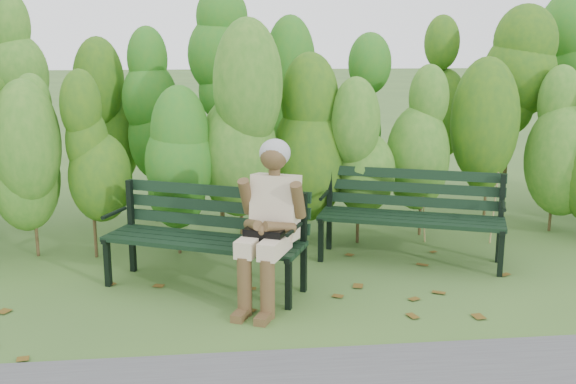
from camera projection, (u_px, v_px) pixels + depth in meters
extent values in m
plane|color=#3C5B29|center=(293.00, 296.00, 5.23)|extent=(80.00, 80.00, 0.00)
cylinder|color=#47381E|center=(45.00, 212.00, 6.17)|extent=(0.03, 0.03, 0.80)
ellipsoid|color=#267420|center=(39.00, 143.00, 6.03)|extent=(0.64, 0.64, 1.44)
cylinder|color=#47381E|center=(113.00, 210.00, 6.23)|extent=(0.03, 0.03, 0.80)
ellipsoid|color=#267420|center=(109.00, 142.00, 6.09)|extent=(0.64, 0.64, 1.44)
cylinder|color=#47381E|center=(179.00, 208.00, 6.30)|extent=(0.03, 0.03, 0.80)
ellipsoid|color=#267420|center=(177.00, 141.00, 6.16)|extent=(0.64, 0.64, 1.44)
cylinder|color=#47381E|center=(245.00, 207.00, 6.37)|extent=(0.03, 0.03, 0.80)
ellipsoid|color=#267420|center=(244.00, 140.00, 6.23)|extent=(0.64, 0.64, 1.44)
cylinder|color=#47381E|center=(309.00, 205.00, 6.43)|extent=(0.03, 0.03, 0.80)
ellipsoid|color=#267420|center=(309.00, 139.00, 6.29)|extent=(0.64, 0.64, 1.44)
cylinder|color=#47381E|center=(371.00, 203.00, 6.50)|extent=(0.03, 0.03, 0.80)
ellipsoid|color=#267420|center=(373.00, 138.00, 6.36)|extent=(0.64, 0.64, 1.44)
cylinder|color=#47381E|center=(433.00, 202.00, 6.57)|extent=(0.03, 0.03, 0.80)
ellipsoid|color=#267420|center=(436.00, 136.00, 6.42)|extent=(0.64, 0.64, 1.44)
cylinder|color=#47381E|center=(493.00, 200.00, 6.63)|extent=(0.03, 0.03, 0.80)
ellipsoid|color=#267420|center=(497.00, 135.00, 6.49)|extent=(0.64, 0.64, 1.44)
cylinder|color=#47381E|center=(552.00, 198.00, 6.70)|extent=(0.03, 0.03, 0.80)
ellipsoid|color=#267420|center=(558.00, 135.00, 6.56)|extent=(0.64, 0.64, 1.44)
cylinder|color=#47381E|center=(12.00, 176.00, 7.04)|extent=(0.04, 0.04, 1.10)
ellipsoid|color=#295A1A|center=(5.00, 91.00, 6.85)|extent=(0.70, 0.70, 1.98)
cylinder|color=#47381E|center=(88.00, 174.00, 7.13)|extent=(0.04, 0.04, 1.10)
ellipsoid|color=#295A1A|center=(82.00, 91.00, 6.93)|extent=(0.70, 0.70, 1.98)
cylinder|color=#47381E|center=(161.00, 173.00, 7.21)|extent=(0.04, 0.04, 1.10)
ellipsoid|color=#295A1A|center=(158.00, 90.00, 7.02)|extent=(0.70, 0.70, 1.98)
cylinder|color=#47381E|center=(233.00, 171.00, 7.29)|extent=(0.04, 0.04, 1.10)
ellipsoid|color=#295A1A|center=(231.00, 89.00, 7.10)|extent=(0.70, 0.70, 1.98)
cylinder|color=#47381E|center=(303.00, 170.00, 7.38)|extent=(0.04, 0.04, 1.10)
ellipsoid|color=#295A1A|center=(303.00, 89.00, 7.18)|extent=(0.70, 0.70, 1.98)
cylinder|color=#47381E|center=(372.00, 168.00, 7.46)|extent=(0.04, 0.04, 1.10)
ellipsoid|color=#295A1A|center=(374.00, 88.00, 7.27)|extent=(0.70, 0.70, 1.98)
cylinder|color=#47381E|center=(439.00, 167.00, 7.54)|extent=(0.04, 0.04, 1.10)
ellipsoid|color=#295A1A|center=(443.00, 88.00, 7.35)|extent=(0.70, 0.70, 1.98)
cylinder|color=#47381E|center=(504.00, 165.00, 7.63)|extent=(0.04, 0.04, 1.10)
ellipsoid|color=#295A1A|center=(510.00, 87.00, 7.43)|extent=(0.70, 0.70, 1.98)
cylinder|color=#47381E|center=(568.00, 164.00, 7.71)|extent=(0.04, 0.04, 1.10)
ellipsoid|color=#295A1A|center=(576.00, 87.00, 7.52)|extent=(0.70, 0.70, 1.98)
cube|color=brown|center=(231.00, 293.00, 5.28)|extent=(0.10, 0.09, 0.01)
cube|color=brown|center=(475.00, 320.00, 4.78)|extent=(0.11, 0.09, 0.01)
cube|color=brown|center=(404.00, 264.00, 5.96)|extent=(0.09, 0.11, 0.01)
cube|color=brown|center=(564.00, 345.00, 4.39)|extent=(0.11, 0.09, 0.01)
cube|color=brown|center=(567.00, 285.00, 5.46)|extent=(0.11, 0.11, 0.01)
cube|color=brown|center=(505.00, 278.00, 5.60)|extent=(0.11, 0.11, 0.01)
cube|color=brown|center=(308.00, 266.00, 5.90)|extent=(0.08, 0.09, 0.01)
cube|color=brown|center=(151.00, 289.00, 5.36)|extent=(0.10, 0.11, 0.01)
cube|color=brown|center=(485.00, 299.00, 5.16)|extent=(0.11, 0.11, 0.01)
cube|color=brown|center=(165.00, 330.00, 4.62)|extent=(0.11, 0.10, 0.01)
cube|color=brown|center=(270.00, 282.00, 5.51)|extent=(0.11, 0.11, 0.01)
cube|color=brown|center=(497.00, 264.00, 5.95)|extent=(0.11, 0.11, 0.01)
cube|color=brown|center=(163.00, 287.00, 5.41)|extent=(0.11, 0.11, 0.01)
cube|color=brown|center=(487.00, 264.00, 5.95)|extent=(0.11, 0.10, 0.01)
cube|color=brown|center=(10.00, 317.00, 4.82)|extent=(0.11, 0.10, 0.01)
cube|color=brown|center=(54.00, 306.00, 5.03)|extent=(0.10, 0.11, 0.01)
cube|color=brown|center=(308.00, 288.00, 5.38)|extent=(0.11, 0.11, 0.01)
cube|color=brown|center=(419.00, 300.00, 5.14)|extent=(0.11, 0.11, 0.01)
cube|color=brown|center=(43.00, 326.00, 4.67)|extent=(0.11, 0.11, 0.01)
cube|color=brown|center=(197.00, 263.00, 6.00)|extent=(0.09, 0.07, 0.01)
cube|color=black|center=(194.00, 247.00, 5.13)|extent=(1.50, 0.75, 0.04)
cube|color=black|center=(200.00, 243.00, 5.23)|extent=(1.50, 0.75, 0.04)
cube|color=black|center=(206.00, 239.00, 5.33)|extent=(1.50, 0.75, 0.04)
cube|color=black|center=(212.00, 235.00, 5.44)|extent=(1.50, 0.75, 0.04)
cube|color=black|center=(216.00, 221.00, 5.49)|extent=(1.48, 0.71, 0.09)
cube|color=black|center=(216.00, 206.00, 5.48)|extent=(1.48, 0.71, 0.09)
cube|color=black|center=(216.00, 191.00, 5.46)|extent=(1.48, 0.71, 0.09)
cube|color=black|center=(107.00, 262.00, 5.39)|extent=(0.06, 0.06, 0.40)
cube|color=black|center=(131.00, 226.00, 5.70)|extent=(0.06, 0.06, 0.80)
cube|color=black|center=(118.00, 235.00, 5.52)|extent=(0.23, 0.42, 0.04)
cylinder|color=black|center=(114.00, 213.00, 5.43)|extent=(0.17, 0.32, 0.03)
cube|color=black|center=(289.00, 284.00, 4.93)|extent=(0.06, 0.06, 0.40)
cube|color=black|center=(304.00, 243.00, 5.24)|extent=(0.06, 0.06, 0.80)
cube|color=black|center=(296.00, 253.00, 5.05)|extent=(0.23, 0.42, 0.04)
cylinder|color=black|center=(294.00, 229.00, 4.97)|extent=(0.17, 0.32, 0.03)
cube|color=black|center=(409.00, 224.00, 5.77)|extent=(1.54, 0.67, 0.04)
cube|color=black|center=(410.00, 220.00, 5.88)|extent=(1.54, 0.67, 0.04)
cube|color=black|center=(411.00, 217.00, 5.98)|extent=(1.54, 0.67, 0.04)
cube|color=black|center=(412.00, 214.00, 6.09)|extent=(1.54, 0.67, 0.04)
cube|color=black|center=(413.00, 201.00, 6.14)|extent=(1.52, 0.62, 0.09)
cube|color=black|center=(414.00, 188.00, 6.13)|extent=(1.52, 0.62, 0.09)
cube|color=black|center=(415.00, 174.00, 6.11)|extent=(1.52, 0.62, 0.09)
cube|color=black|center=(321.00, 240.00, 6.00)|extent=(0.06, 0.06, 0.40)
cube|color=black|center=(329.00, 208.00, 6.31)|extent=(0.06, 0.06, 0.80)
cube|color=black|center=(325.00, 215.00, 6.12)|extent=(0.20, 0.43, 0.04)
cylinder|color=black|center=(324.00, 195.00, 6.04)|extent=(0.15, 0.32, 0.03)
cube|color=black|center=(501.00, 253.00, 5.62)|extent=(0.06, 0.06, 0.40)
cube|color=black|center=(501.00, 219.00, 5.94)|extent=(0.06, 0.06, 0.80)
cube|color=black|center=(502.00, 227.00, 5.75)|extent=(0.20, 0.43, 0.04)
cylinder|color=black|center=(503.00, 206.00, 5.66)|extent=(0.15, 0.32, 0.03)
cube|color=#C9AF95|center=(252.00, 244.00, 4.92)|extent=(0.29, 0.43, 0.13)
cube|color=#C9AF95|center=(275.00, 246.00, 4.87)|extent=(0.29, 0.43, 0.13)
cylinder|color=brown|center=(245.00, 286.00, 4.83)|extent=(0.14, 0.14, 0.44)
cylinder|color=brown|center=(267.00, 289.00, 4.78)|extent=(0.14, 0.14, 0.44)
cube|color=brown|center=(241.00, 315.00, 4.80)|extent=(0.16, 0.21, 0.06)
cube|color=brown|center=(264.00, 318.00, 4.75)|extent=(0.16, 0.21, 0.06)
cube|color=#C9AF95|center=(275.00, 207.00, 5.09)|extent=(0.42, 0.37, 0.50)
cylinder|color=brown|center=(274.00, 173.00, 5.01)|extent=(0.09, 0.09, 0.10)
sphere|color=brown|center=(274.00, 157.00, 4.98)|extent=(0.20, 0.20, 0.20)
ellipsoid|color=gray|center=(275.00, 153.00, 4.99)|extent=(0.24, 0.22, 0.21)
cylinder|color=brown|center=(246.00, 196.00, 5.06)|extent=(0.16, 0.22, 0.30)
cylinder|color=brown|center=(298.00, 200.00, 4.94)|extent=(0.16, 0.22, 0.30)
cylinder|color=brown|center=(253.00, 225.00, 4.95)|extent=(0.14, 0.27, 0.13)
cylinder|color=brown|center=(279.00, 227.00, 4.89)|extent=(0.27, 0.19, 0.13)
sphere|color=brown|center=(263.00, 231.00, 4.87)|extent=(0.11, 0.11, 0.11)
cube|color=black|center=(264.00, 239.00, 4.90)|extent=(0.31, 0.23, 0.16)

